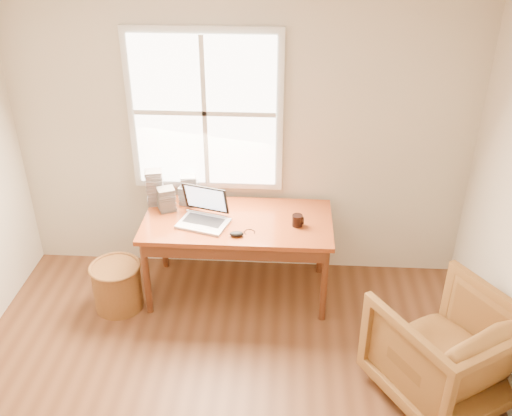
{
  "coord_description": "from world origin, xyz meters",
  "views": [
    {
      "loc": [
        0.42,
        -2.32,
        3.23
      ],
      "look_at": [
        0.17,
        1.65,
        0.95
      ],
      "focal_mm": 40.0,
      "sensor_mm": 36.0,
      "label": 1
    }
  ],
  "objects": [
    {
      "name": "room_shell",
      "position": [
        -0.02,
        0.16,
        1.32
      ],
      "size": [
        4.04,
        4.54,
        2.64
      ],
      "color": "brown",
      "rests_on": "ground"
    },
    {
      "name": "desk",
      "position": [
        0.0,
        1.8,
        0.73
      ],
      "size": [
        1.6,
        0.8,
        0.04
      ],
      "primitive_type": "cube",
      "color": "brown",
      "rests_on": "room_shell"
    },
    {
      "name": "cd_stack_b",
      "position": [
        -0.63,
        1.93,
        0.86
      ],
      "size": [
        0.18,
        0.17,
        0.21
      ],
      "primitive_type": "cube",
      "rotation": [
        0.0,
        0.0,
        0.43
      ],
      "color": "#29282D",
      "rests_on": "desk"
    },
    {
      "name": "cd_stack_c",
      "position": [
        -0.75,
        2.04,
        0.91
      ],
      "size": [
        0.17,
        0.15,
        0.32
      ],
      "primitive_type": "cube",
      "rotation": [
        0.0,
        0.0,
        0.24
      ],
      "color": "#A7A5B3",
      "rests_on": "desk"
    },
    {
      "name": "cd_stack_a",
      "position": [
        -0.45,
        2.09,
        0.88
      ],
      "size": [
        0.15,
        0.14,
        0.26
      ],
      "primitive_type": "cube",
      "rotation": [
        0.0,
        0.0,
        0.14
      ],
      "color": "silver",
      "rests_on": "desk"
    },
    {
      "name": "coffee_mug",
      "position": [
        0.5,
        1.74,
        0.8
      ],
      "size": [
        0.11,
        0.11,
        0.1
      ],
      "primitive_type": "cylinder",
      "rotation": [
        0.0,
        0.0,
        -0.23
      ],
      "color": "black",
      "rests_on": "desk"
    },
    {
      "name": "laptop",
      "position": [
        -0.28,
        1.7,
        0.91
      ],
      "size": [
        0.53,
        0.54,
        0.32
      ],
      "primitive_type": null,
      "rotation": [
        0.0,
        0.0,
        -0.29
      ],
      "color": "#B6B8BE",
      "rests_on": "desk"
    },
    {
      "name": "wicker_stool",
      "position": [
        -1.02,
        1.52,
        0.21
      ],
      "size": [
        0.49,
        0.49,
        0.41
      ],
      "primitive_type": "cylinder",
      "rotation": [
        0.0,
        0.0,
        -0.22
      ],
      "color": "brown",
      "rests_on": "room_shell"
    },
    {
      "name": "cd_stack_d",
      "position": [
        -0.45,
        2.05,
        0.84
      ],
      "size": [
        0.17,
        0.16,
        0.17
      ],
      "primitive_type": "cube",
      "rotation": [
        0.0,
        0.0,
        -0.31
      ],
      "color": "#AAB0B6",
      "rests_on": "desk"
    },
    {
      "name": "armchair",
      "position": [
        1.55,
        0.72,
        0.4
      ],
      "size": [
        1.19,
        1.2,
        0.8
      ],
      "primitive_type": "imported",
      "rotation": [
        0.0,
        0.0,
        3.7
      ],
      "color": "brown",
      "rests_on": "room_shell"
    },
    {
      "name": "mouse",
      "position": [
        0.02,
        1.54,
        0.77
      ],
      "size": [
        0.12,
        0.08,
        0.04
      ],
      "primitive_type": "ellipsoid",
      "rotation": [
        0.0,
        0.0,
        0.06
      ],
      "color": "black",
      "rests_on": "desk"
    }
  ]
}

